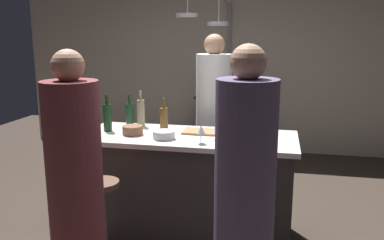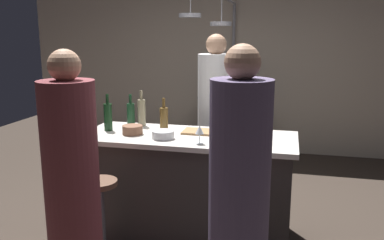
# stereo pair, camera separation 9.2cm
# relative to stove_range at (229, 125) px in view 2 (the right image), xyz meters

# --- Properties ---
(ground_plane) EXTENTS (9.00, 9.00, 0.00)m
(ground_plane) POSITION_rel_stove_range_xyz_m (0.00, -2.45, -0.45)
(ground_plane) COLOR #382D26
(back_wall) EXTENTS (6.40, 0.16, 2.60)m
(back_wall) POSITION_rel_stove_range_xyz_m (0.00, 0.40, 0.85)
(back_wall) COLOR #BCAD99
(back_wall) RESTS_ON ground_plane
(kitchen_island) EXTENTS (1.80, 0.72, 0.90)m
(kitchen_island) POSITION_rel_stove_range_xyz_m (0.00, -2.45, 0.01)
(kitchen_island) COLOR #332D2B
(kitchen_island) RESTS_ON ground_plane
(stove_range) EXTENTS (0.80, 0.64, 0.89)m
(stove_range) POSITION_rel_stove_range_xyz_m (0.00, 0.00, 0.00)
(stove_range) COLOR #47474C
(stove_range) RESTS_ON ground_plane
(chef) EXTENTS (0.37, 0.37, 1.73)m
(chef) POSITION_rel_stove_range_xyz_m (0.08, -1.60, 0.36)
(chef) COLOR white
(chef) RESTS_ON ground_plane
(bar_stool_right) EXTENTS (0.28, 0.28, 0.68)m
(bar_stool_right) POSITION_rel_stove_range_xyz_m (0.53, -3.07, -0.07)
(bar_stool_right) COLOR #4C4C51
(bar_stool_right) RESTS_ON ground_plane
(guest_right) EXTENTS (0.36, 0.36, 1.68)m
(guest_right) POSITION_rel_stove_range_xyz_m (0.55, -3.42, 0.33)
(guest_right) COLOR #594C6B
(guest_right) RESTS_ON ground_plane
(bar_stool_left) EXTENTS (0.28, 0.28, 0.68)m
(bar_stool_left) POSITION_rel_stove_range_xyz_m (-0.51, -3.07, -0.07)
(bar_stool_left) COLOR #4C4C51
(bar_stool_left) RESTS_ON ground_plane
(guest_left) EXTENTS (0.35, 0.35, 1.65)m
(guest_left) POSITION_rel_stove_range_xyz_m (-0.51, -3.45, 0.32)
(guest_left) COLOR brown
(guest_left) RESTS_ON ground_plane
(overhead_pot_rack) EXTENTS (0.59, 1.55, 2.17)m
(overhead_pot_rack) POSITION_rel_stove_range_xyz_m (-0.06, -0.53, 1.19)
(overhead_pot_rack) COLOR gray
(overhead_pot_rack) RESTS_ON ground_plane
(cutting_board) EXTENTS (0.32, 0.22, 0.02)m
(cutting_board) POSITION_rel_stove_range_xyz_m (0.09, -2.34, 0.46)
(cutting_board) COLOR #997047
(cutting_board) RESTS_ON kitchen_island
(pepper_mill) EXTENTS (0.05, 0.05, 0.21)m
(pepper_mill) POSITION_rel_stove_range_xyz_m (0.28, -2.24, 0.56)
(pepper_mill) COLOR #382319
(pepper_mill) RESTS_ON kitchen_island
(wine_bottle_red) EXTENTS (0.07, 0.07, 0.32)m
(wine_bottle_red) POSITION_rel_stove_range_xyz_m (-0.72, -2.44, 0.58)
(wine_bottle_red) COLOR #143319
(wine_bottle_red) RESTS_ON kitchen_island
(wine_bottle_dark) EXTENTS (0.07, 0.07, 0.32)m
(wine_bottle_dark) POSITION_rel_stove_range_xyz_m (0.42, -2.68, 0.58)
(wine_bottle_dark) COLOR black
(wine_bottle_dark) RESTS_ON kitchen_island
(wine_bottle_green) EXTENTS (0.07, 0.07, 0.29)m
(wine_bottle_green) POSITION_rel_stove_range_xyz_m (-0.61, -2.20, 0.56)
(wine_bottle_green) COLOR #193D23
(wine_bottle_green) RESTS_ON kitchen_island
(wine_bottle_white) EXTENTS (0.07, 0.07, 0.33)m
(wine_bottle_white) POSITION_rel_stove_range_xyz_m (-0.50, -2.20, 0.58)
(wine_bottle_white) COLOR gray
(wine_bottle_white) RESTS_ON kitchen_island
(wine_bottle_amber) EXTENTS (0.07, 0.07, 0.29)m
(wine_bottle_amber) POSITION_rel_stove_range_xyz_m (-0.23, -2.37, 0.56)
(wine_bottle_amber) COLOR brown
(wine_bottle_amber) RESTS_ON kitchen_island
(wine_glass_by_chef) EXTENTS (0.07, 0.07, 0.15)m
(wine_glass_by_chef) POSITION_rel_stove_range_xyz_m (0.35, -2.54, 0.56)
(wine_glass_by_chef) COLOR silver
(wine_glass_by_chef) RESTS_ON kitchen_island
(wine_glass_near_right_guest) EXTENTS (0.07, 0.07, 0.15)m
(wine_glass_near_right_guest) POSITION_rel_stove_range_xyz_m (0.26, -2.57, 0.56)
(wine_glass_near_right_guest) COLOR silver
(wine_glass_near_right_guest) RESTS_ON kitchen_island
(wine_glass_near_left_guest) EXTENTS (0.07, 0.07, 0.15)m
(wine_glass_near_left_guest) POSITION_rel_stove_range_xyz_m (0.15, -2.69, 0.56)
(wine_glass_near_left_guest) COLOR silver
(wine_glass_near_left_guest) RESTS_ON kitchen_island
(mixing_bowl_wooden) EXTENTS (0.17, 0.17, 0.08)m
(mixing_bowl_wooden) POSITION_rel_stove_range_xyz_m (-0.46, -2.52, 0.49)
(mixing_bowl_wooden) COLOR brown
(mixing_bowl_wooden) RESTS_ON kitchen_island
(mixing_bowl_steel) EXTENTS (0.18, 0.18, 0.07)m
(mixing_bowl_steel) POSITION_rel_stove_range_xyz_m (-0.17, -2.60, 0.49)
(mixing_bowl_steel) COLOR #B7B7BC
(mixing_bowl_steel) RESTS_ON kitchen_island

